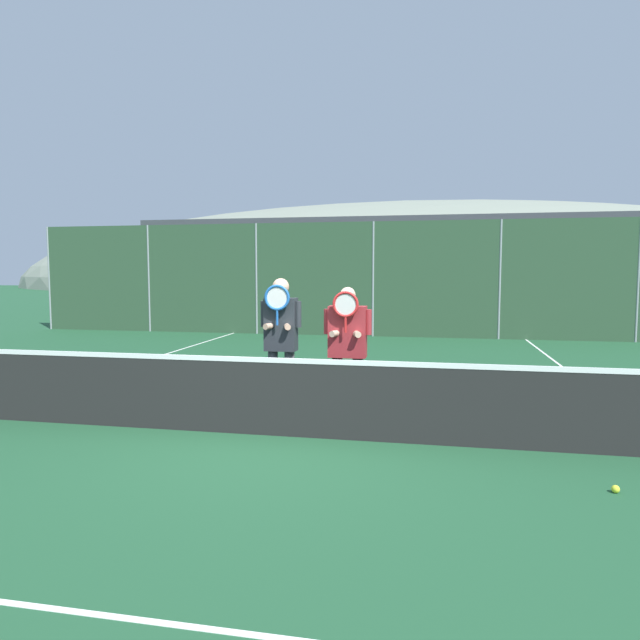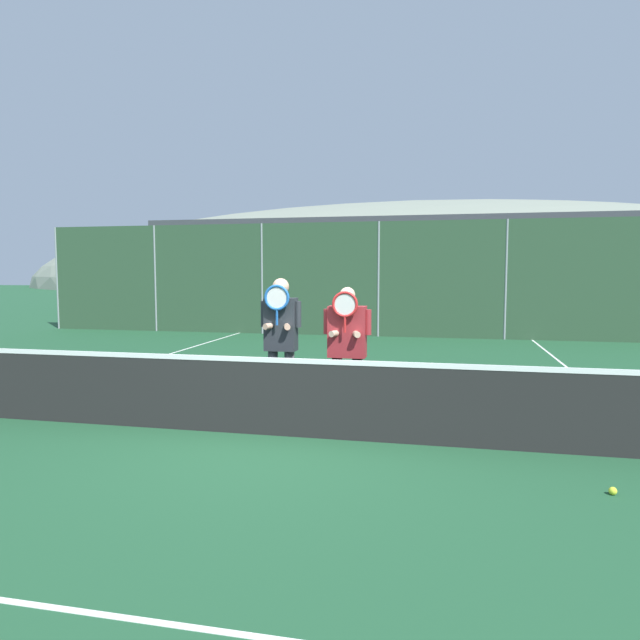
% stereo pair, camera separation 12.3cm
% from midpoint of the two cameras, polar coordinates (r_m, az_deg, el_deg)
% --- Properties ---
extents(ground_plane, '(120.00, 120.00, 0.00)m').
position_cam_midpoint_polar(ground_plane, '(6.70, -4.77, -11.47)').
color(ground_plane, '#1E4C2D').
extents(hill_distant, '(98.79, 54.88, 19.21)m').
position_cam_midpoint_polar(hill_distant, '(68.45, 9.86, 3.27)').
color(hill_distant, gray).
rests_on(hill_distant, ground_plane).
extents(clubhouse_building, '(20.90, 5.50, 4.02)m').
position_cam_midpoint_polar(clubhouse_building, '(25.11, 7.23, 5.21)').
color(clubhouse_building, beige).
rests_on(clubhouse_building, ground_plane).
extents(fence_back, '(21.09, 0.06, 3.30)m').
position_cam_midpoint_polar(fence_back, '(16.50, 5.11, 4.08)').
color(fence_back, gray).
rests_on(fence_back, ground_plane).
extents(tennis_net, '(11.40, 0.09, 1.00)m').
position_cam_midpoint_polar(tennis_net, '(6.58, -4.80, -7.56)').
color(tennis_net, gray).
rests_on(tennis_net, ground_plane).
extents(court_line_left_sideline, '(0.05, 16.00, 0.01)m').
position_cam_midpoint_polar(court_line_left_sideline, '(11.14, -21.76, -5.17)').
color(court_line_left_sideline, white).
rests_on(court_line_left_sideline, ground_plane).
extents(court_line_right_sideline, '(0.05, 16.00, 0.01)m').
position_cam_midpoint_polar(court_line_right_sideline, '(9.68, 25.92, -6.81)').
color(court_line_right_sideline, white).
rests_on(court_line_right_sideline, ground_plane).
extents(court_line_service_near, '(8.48, 0.05, 0.01)m').
position_cam_midpoint_polar(court_line_service_near, '(3.73, -21.58, -25.78)').
color(court_line_service_near, white).
rests_on(court_line_service_near, ground_plane).
extents(player_leftmost, '(0.54, 0.34, 1.80)m').
position_cam_midpoint_polar(player_leftmost, '(7.36, -4.42, -1.53)').
color(player_leftmost, '#56565B').
rests_on(player_leftmost, ground_plane).
extents(player_center_left, '(0.60, 0.34, 1.69)m').
position_cam_midpoint_polar(player_center_left, '(7.14, 2.27, -2.21)').
color(player_center_left, black).
rests_on(player_center_left, ground_plane).
extents(car_far_left, '(4.59, 1.99, 1.81)m').
position_cam_midpoint_polar(car_far_left, '(20.68, -10.86, 2.15)').
color(car_far_left, silver).
rests_on(car_far_left, ground_plane).
extents(car_left_of_center, '(4.40, 2.06, 1.66)m').
position_cam_midpoint_polar(car_left_of_center, '(19.06, 2.86, 1.82)').
color(car_left_of_center, silver).
rests_on(car_left_of_center, ground_plane).
extents(car_center, '(4.21, 2.06, 1.73)m').
position_cam_midpoint_polar(car_center, '(19.22, 17.31, 1.72)').
color(car_center, '#B2B7BC').
rests_on(car_center, ground_plane).
extents(tennis_ball_on_court, '(0.07, 0.07, 0.07)m').
position_cam_midpoint_polar(tennis_ball_on_court, '(5.63, 26.88, -14.85)').
color(tennis_ball_on_court, '#CCDB33').
rests_on(tennis_ball_on_court, ground_plane).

